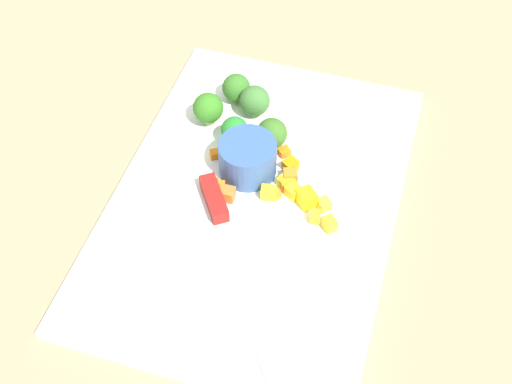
# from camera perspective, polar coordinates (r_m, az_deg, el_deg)

# --- Properties ---
(ground_plane) EXTENTS (4.00, 4.00, 0.00)m
(ground_plane) POSITION_cam_1_polar(r_m,az_deg,el_deg) (0.84, 0.00, -0.93)
(ground_plane) COLOR #8A7D5C
(cutting_board) EXTENTS (0.50, 0.35, 0.01)m
(cutting_board) POSITION_cam_1_polar(r_m,az_deg,el_deg) (0.84, 0.00, -0.68)
(cutting_board) COLOR white
(cutting_board) RESTS_ON ground_plane
(prep_bowl) EXTENTS (0.07, 0.07, 0.05)m
(prep_bowl) POSITION_cam_1_polar(r_m,az_deg,el_deg) (0.84, -0.72, 2.91)
(prep_bowl) COLOR #32528A
(prep_bowl) RESTS_ON cutting_board
(chef_knife) EXTENTS (0.28, 0.20, 0.02)m
(chef_knife) POSITION_cam_1_polar(r_m,az_deg,el_deg) (0.78, -2.20, -4.52)
(chef_knife) COLOR silver
(chef_knife) RESTS_ON cutting_board
(carrot_dice_0) EXTENTS (0.01, 0.01, 0.01)m
(carrot_dice_0) POSITION_cam_1_polar(r_m,az_deg,el_deg) (0.89, 0.98, 4.35)
(carrot_dice_0) COLOR orange
(carrot_dice_0) RESTS_ON cutting_board
(carrot_dice_1) EXTENTS (0.02, 0.02, 0.02)m
(carrot_dice_1) POSITION_cam_1_polar(r_m,az_deg,el_deg) (0.86, 2.98, 2.29)
(carrot_dice_1) COLOR orange
(carrot_dice_1) RESTS_ON cutting_board
(carrot_dice_2) EXTENTS (0.02, 0.02, 0.02)m
(carrot_dice_2) POSITION_cam_1_polar(r_m,az_deg,el_deg) (0.85, 2.95, 1.38)
(carrot_dice_2) COLOR orange
(carrot_dice_2) RESTS_ON cutting_board
(carrot_dice_3) EXTENTS (0.02, 0.02, 0.01)m
(carrot_dice_3) POSITION_cam_1_polar(r_m,az_deg,el_deg) (0.84, -3.83, 0.96)
(carrot_dice_3) COLOR orange
(carrot_dice_3) RESTS_ON cutting_board
(carrot_dice_4) EXTENTS (0.02, 0.02, 0.01)m
(carrot_dice_4) POSITION_cam_1_polar(r_m,az_deg,el_deg) (0.84, 2.67, 0.80)
(carrot_dice_4) COLOR orange
(carrot_dice_4) RESTS_ON cutting_board
(carrot_dice_5) EXTENTS (0.01, 0.01, 0.01)m
(carrot_dice_5) POSITION_cam_1_polar(r_m,az_deg,el_deg) (0.89, -2.45, 4.07)
(carrot_dice_5) COLOR orange
(carrot_dice_5) RESTS_ON cutting_board
(carrot_dice_6) EXTENTS (0.02, 0.02, 0.01)m
(carrot_dice_6) POSITION_cam_1_polar(r_m,az_deg,el_deg) (0.87, -3.57, 3.24)
(carrot_dice_6) COLOR orange
(carrot_dice_6) RESTS_ON cutting_board
(carrot_dice_7) EXTENTS (0.02, 0.02, 0.01)m
(carrot_dice_7) POSITION_cam_1_polar(r_m,az_deg,el_deg) (0.88, 2.43, 3.47)
(carrot_dice_7) COLOR orange
(carrot_dice_7) RESTS_ON cutting_board
(carrot_dice_8) EXTENTS (0.01, 0.01, 0.01)m
(carrot_dice_8) POSITION_cam_1_polar(r_m,az_deg,el_deg) (0.89, -0.95, 4.38)
(carrot_dice_8) COLOR orange
(carrot_dice_8) RESTS_ON cutting_board
(carrot_dice_9) EXTENTS (0.02, 0.02, 0.02)m
(carrot_dice_9) POSITION_cam_1_polar(r_m,az_deg,el_deg) (0.83, -2.52, -0.17)
(carrot_dice_9) COLOR orange
(carrot_dice_9) RESTS_ON cutting_board
(carrot_dice_10) EXTENTS (0.01, 0.01, 0.01)m
(carrot_dice_10) POSITION_cam_1_polar(r_m,az_deg,el_deg) (0.88, 1.36, 3.85)
(carrot_dice_10) COLOR orange
(carrot_dice_10) RESTS_ON cutting_board
(carrot_dice_11) EXTENTS (0.02, 0.02, 0.01)m
(carrot_dice_11) POSITION_cam_1_polar(r_m,az_deg,el_deg) (0.89, -1.70, 4.52)
(carrot_dice_11) COLOR orange
(carrot_dice_11) RESTS_ON cutting_board
(carrot_dice_12) EXTENTS (0.01, 0.01, 0.01)m
(carrot_dice_12) POSITION_cam_1_polar(r_m,az_deg,el_deg) (0.84, -3.12, 0.36)
(carrot_dice_12) COLOR orange
(carrot_dice_12) RESTS_ON cutting_board
(carrot_dice_13) EXTENTS (0.02, 0.02, 0.01)m
(carrot_dice_13) POSITION_cam_1_polar(r_m,az_deg,el_deg) (0.83, 1.69, -0.22)
(carrot_dice_13) COLOR orange
(carrot_dice_13) RESTS_ON cutting_board
(pepper_dice_0) EXTENTS (0.02, 0.02, 0.02)m
(pepper_dice_0) POSITION_cam_1_polar(r_m,az_deg,el_deg) (0.83, 1.07, -0.05)
(pepper_dice_0) COLOR yellow
(pepper_dice_0) RESTS_ON cutting_board
(pepper_dice_1) EXTENTS (0.02, 0.02, 0.02)m
(pepper_dice_1) POSITION_cam_1_polar(r_m,az_deg,el_deg) (0.83, 3.21, 0.06)
(pepper_dice_1) COLOR yellow
(pepper_dice_1) RESTS_ON cutting_board
(pepper_dice_2) EXTENTS (0.02, 0.01, 0.01)m
(pepper_dice_2) POSITION_cam_1_polar(r_m,az_deg,el_deg) (0.81, 5.08, -2.13)
(pepper_dice_2) COLOR yellow
(pepper_dice_2) RESTS_ON cutting_board
(pepper_dice_3) EXTENTS (0.03, 0.03, 0.02)m
(pepper_dice_3) POSITION_cam_1_polar(r_m,az_deg,el_deg) (0.82, 4.37, -0.54)
(pepper_dice_3) COLOR yellow
(pepper_dice_3) RESTS_ON cutting_board
(pepper_dice_4) EXTENTS (0.02, 0.02, 0.01)m
(pepper_dice_4) POSITION_cam_1_polar(r_m,az_deg,el_deg) (0.84, 2.56, 0.85)
(pepper_dice_4) COLOR yellow
(pepper_dice_4) RESTS_ON cutting_board
(pepper_dice_5) EXTENTS (0.02, 0.02, 0.01)m
(pepper_dice_5) POSITION_cam_1_polar(r_m,az_deg,el_deg) (0.82, 5.83, -1.05)
(pepper_dice_5) COLOR yellow
(pepper_dice_5) RESTS_ON cutting_board
(pepper_dice_6) EXTENTS (0.02, 0.02, 0.02)m
(pepper_dice_6) POSITION_cam_1_polar(r_m,az_deg,el_deg) (0.80, 6.30, -2.73)
(pepper_dice_6) COLOR yellow
(pepper_dice_6) RESTS_ON cutting_board
(broccoli_floret_0) EXTENTS (0.04, 0.04, 0.05)m
(broccoli_floret_0) POSITION_cam_1_polar(r_m,az_deg,el_deg) (0.92, -0.12, 7.78)
(broccoli_floret_0) COLOR #8CC264
(broccoli_floret_0) RESTS_ON cutting_board
(broccoli_floret_1) EXTENTS (0.04, 0.04, 0.04)m
(broccoli_floret_1) POSITION_cam_1_polar(r_m,az_deg,el_deg) (0.88, -1.84, 5.29)
(broccoli_floret_1) COLOR #95BC5B
(broccoli_floret_1) RESTS_ON cutting_board
(broccoli_floret_2) EXTENTS (0.04, 0.04, 0.04)m
(broccoli_floret_2) POSITION_cam_1_polar(r_m,az_deg,el_deg) (0.94, -1.70, 8.89)
(broccoli_floret_2) COLOR #7FB556
(broccoli_floret_2) RESTS_ON cutting_board
(broccoli_floret_3) EXTENTS (0.04, 0.04, 0.05)m
(broccoli_floret_3) POSITION_cam_1_polar(r_m,az_deg,el_deg) (0.90, -4.11, 7.15)
(broccoli_floret_3) COLOR #8DAF6D
(broccoli_floret_3) RESTS_ON cutting_board
(broccoli_floret_4) EXTENTS (0.04, 0.04, 0.04)m
(broccoli_floret_4) POSITION_cam_1_polar(r_m,az_deg,el_deg) (0.87, 1.36, 5.02)
(broccoli_floret_4) COLOR #94BB69
(broccoli_floret_4) RESTS_ON cutting_board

